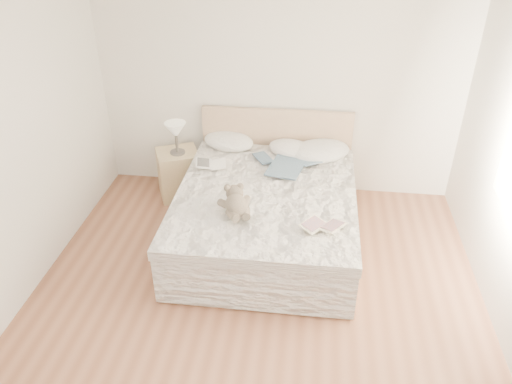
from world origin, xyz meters
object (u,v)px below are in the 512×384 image
at_px(bed, 267,212).
at_px(teddy_bear, 237,212).
at_px(table_lamp, 176,132).
at_px(nightstand, 179,174).
at_px(photo_book, 211,164).
at_px(childrens_book, 323,226).

relative_size(bed, teddy_bear, 5.72).
bearing_deg(table_lamp, nightstand, 121.44).
xyz_separation_m(table_lamp, photo_book, (0.45, -0.34, -0.19)).
height_order(table_lamp, childrens_book, table_lamp).
distance_m(nightstand, table_lamp, 0.54).
distance_m(bed, childrens_book, 0.90).
bearing_deg(teddy_bear, childrens_book, -28.41).
bearing_deg(bed, nightstand, 147.64).
height_order(photo_book, teddy_bear, teddy_bear).
relative_size(photo_book, teddy_bear, 0.88).
relative_size(bed, childrens_book, 6.46).
xyz_separation_m(bed, photo_book, (-0.63, 0.33, 0.32)).
height_order(bed, teddy_bear, bed).
bearing_deg(bed, childrens_book, -49.21).
height_order(table_lamp, teddy_bear, table_lamp).
xyz_separation_m(bed, teddy_bear, (-0.21, -0.55, 0.34)).
distance_m(bed, teddy_bear, 0.68).
bearing_deg(photo_book, table_lamp, 131.22).
distance_m(photo_book, teddy_bear, 0.97).
relative_size(nightstand, teddy_bear, 1.49).
distance_m(nightstand, teddy_bear, 1.57).
relative_size(photo_book, childrens_book, 1.00).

